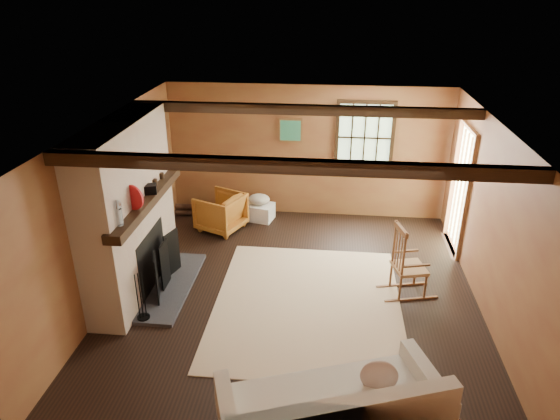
# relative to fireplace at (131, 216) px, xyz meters

# --- Properties ---
(ground) EXTENTS (5.50, 5.50, 0.00)m
(ground) POSITION_rel_fireplace_xyz_m (2.23, 0.00, -1.10)
(ground) COLOR black
(ground) RESTS_ON ground
(room_envelope) EXTENTS (5.02, 5.52, 2.44)m
(room_envelope) POSITION_rel_fireplace_xyz_m (2.45, 0.26, 0.53)
(room_envelope) COLOR brown
(room_envelope) RESTS_ON ground
(fireplace) EXTENTS (1.02, 2.30, 2.40)m
(fireplace) POSITION_rel_fireplace_xyz_m (0.00, 0.00, 0.00)
(fireplace) COLOR brown
(fireplace) RESTS_ON ground
(rug) EXTENTS (2.50, 3.00, 0.01)m
(rug) POSITION_rel_fireplace_xyz_m (2.43, -0.20, -1.10)
(rug) COLOR #D5B58E
(rug) RESTS_ON ground
(rocking_chair) EXTENTS (0.84, 0.57, 1.06)m
(rocking_chair) POSITION_rel_fireplace_xyz_m (3.76, 0.21, -0.66)
(rocking_chair) COLOR #A78251
(rocking_chair) RESTS_ON ground
(sofa) EXTENTS (2.25, 1.55, 0.84)m
(sofa) POSITION_rel_fireplace_xyz_m (2.78, -2.40, -0.80)
(sofa) COLOR beige
(sofa) RESTS_ON ground
(firewood_pile) EXTENTS (0.62, 0.11, 0.22)m
(firewood_pile) POSITION_rel_fireplace_xyz_m (0.12, 2.40, -0.99)
(firewood_pile) COLOR brown
(firewood_pile) RESTS_ON ground
(laundry_basket) EXTENTS (0.57, 0.48, 0.30)m
(laundry_basket) POSITION_rel_fireplace_xyz_m (1.39, 2.38, -0.95)
(laundry_basket) COLOR white
(laundry_basket) RESTS_ON ground
(basket_pillow) EXTENTS (0.41, 0.34, 0.19)m
(basket_pillow) POSITION_rel_fireplace_xyz_m (1.39, 2.38, -0.71)
(basket_pillow) COLOR beige
(basket_pillow) RESTS_ON laundry_basket
(armchair) EXTENTS (0.95, 0.94, 0.66)m
(armchair) POSITION_rel_fireplace_xyz_m (0.78, 1.91, -0.77)
(armchair) COLOR #BF6026
(armchair) RESTS_ON ground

